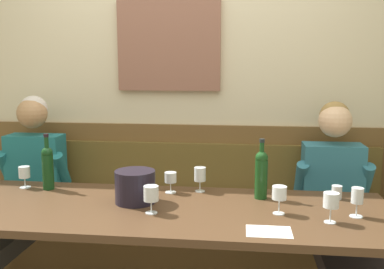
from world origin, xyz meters
name	(u,v)px	position (x,y,z in m)	size (l,w,h in m)	color
room_wall_back	(183,79)	(0.00, 1.09, 1.40)	(6.80, 0.12, 2.80)	beige
wood_wainscot_panel	(183,195)	(0.00, 1.04, 0.54)	(6.80, 0.03, 1.07)	brown
wall_bench	(179,238)	(0.00, 0.83, 0.28)	(2.81, 0.42, 0.94)	brown
dining_table	(159,220)	(0.00, 0.13, 0.67)	(2.51, 0.83, 0.75)	#49311E
person_center_right_seat	(11,203)	(-1.05, 0.45, 0.63)	(0.50, 1.28, 1.29)	#27323E
person_left_seat	(342,215)	(1.04, 0.46, 0.63)	(0.49, 1.29, 1.27)	#303433
ice_bucket	(135,187)	(-0.15, 0.19, 0.84)	(0.23, 0.23, 0.18)	black
wine_bottle_amber_mid	(261,173)	(0.55, 0.36, 0.90)	(0.07, 0.07, 0.35)	#164018
wine_bottle_clear_water	(48,166)	(-0.75, 0.38, 0.89)	(0.07, 0.07, 0.35)	#123A18
wine_glass_mid_left	(357,198)	(1.02, 0.10, 0.85)	(0.07, 0.07, 0.15)	silver
wine_glass_center_rear	(331,201)	(0.88, 0.00, 0.86)	(0.08, 0.08, 0.15)	silver
wine_glass_right_end	(151,194)	(-0.02, 0.03, 0.85)	(0.08, 0.08, 0.15)	silver
wine_glass_mid_right	(279,194)	(0.64, 0.10, 0.85)	(0.08, 0.08, 0.15)	silver
wine_glass_near_bucket	(24,174)	(-0.91, 0.40, 0.84)	(0.07, 0.07, 0.14)	silver
wine_glass_center_front	(171,179)	(0.02, 0.40, 0.83)	(0.07, 0.07, 0.13)	silver
wine_glass_left_end	(200,175)	(0.19, 0.45, 0.85)	(0.07, 0.07, 0.15)	silver
water_tumbler_center	(337,192)	(0.99, 0.40, 0.78)	(0.06, 0.06, 0.08)	silver
tasting_sheet_left_guest	(269,232)	(0.57, -0.16, 0.75)	(0.21, 0.15, 0.00)	white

